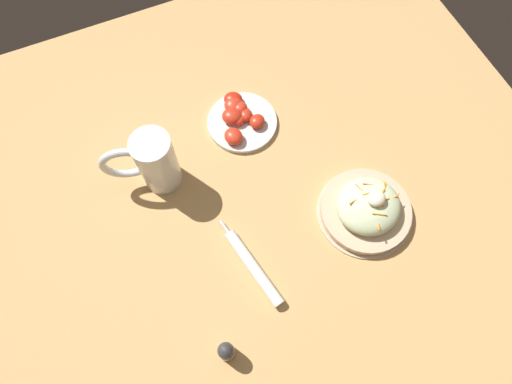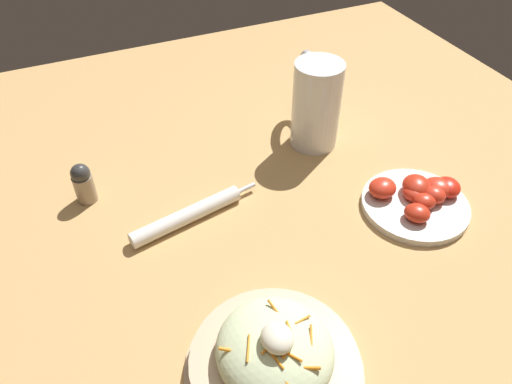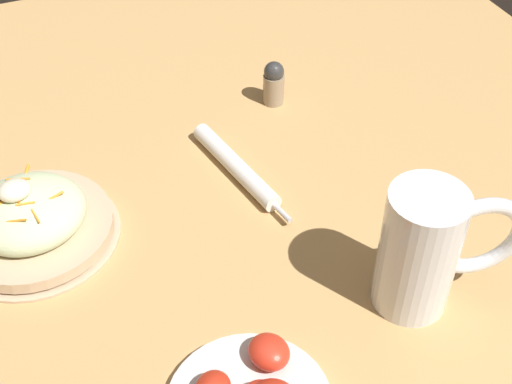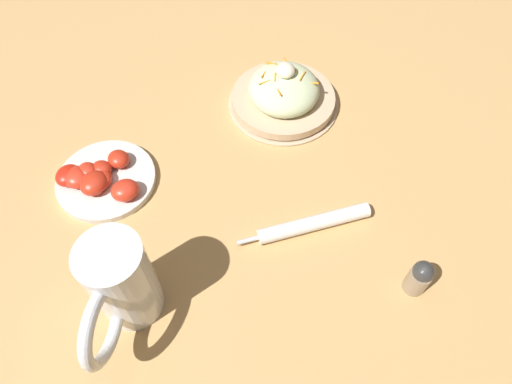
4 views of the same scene
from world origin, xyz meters
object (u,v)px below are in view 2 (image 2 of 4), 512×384
(beer_mug, at_px, (315,106))
(napkin_roll, at_px, (188,215))
(salad_plate, at_px, (274,356))
(tomato_plate, at_px, (418,199))
(salt_shaker, at_px, (83,183))

(beer_mug, bearing_deg, napkin_roll, 111.39)
(salad_plate, bearing_deg, napkin_roll, 3.23)
(salad_plate, relative_size, tomato_plate, 1.24)
(tomato_plate, xyz_separation_m, salt_shaker, (0.23, 0.49, 0.02))
(napkin_roll, relative_size, salt_shaker, 3.10)
(tomato_plate, bearing_deg, salad_plate, 115.98)
(salad_plate, xyz_separation_m, salt_shaker, (0.40, 0.15, 0.01))
(salad_plate, relative_size, napkin_roll, 0.97)
(salad_plate, distance_m, tomato_plate, 0.37)
(tomato_plate, height_order, salt_shaker, salt_shaker)
(tomato_plate, relative_size, salt_shaker, 2.42)
(salad_plate, height_order, tomato_plate, salad_plate)
(beer_mug, bearing_deg, tomato_plate, -163.61)
(salad_plate, bearing_deg, salt_shaker, 20.91)
(napkin_roll, relative_size, tomato_plate, 1.28)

